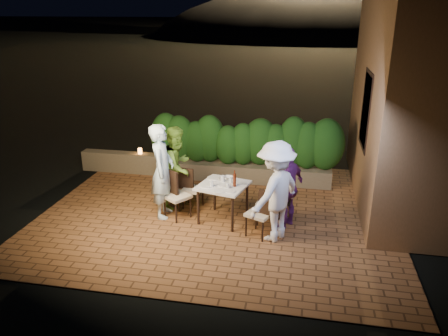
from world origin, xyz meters
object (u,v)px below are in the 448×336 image
(dining_table, at_px, (223,202))
(diner_blue, at_px, (162,171))
(chair_left_back, at_px, (193,188))
(parapet_lamp, at_px, (140,151))
(chair_left_front, at_px, (177,195))
(chair_right_back, at_px, (269,201))
(diner_white, at_px, (275,192))
(diner_green, at_px, (178,167))
(bowl, at_px, (228,177))
(chair_right_front, at_px, (259,213))
(beer_bottle, at_px, (235,178))
(diner_purple, at_px, (288,187))

(dining_table, distance_m, diner_blue, 1.32)
(chair_left_back, bearing_deg, parapet_lamp, 141.68)
(chair_left_front, bearing_deg, chair_right_back, 37.93)
(diner_blue, distance_m, diner_white, 2.29)
(diner_blue, bearing_deg, diner_green, -19.67)
(chair_left_front, bearing_deg, diner_white, 21.17)
(bowl, xyz_separation_m, chair_right_front, (0.72, -0.81, -0.32))
(chair_left_front, bearing_deg, diner_green, 139.85)
(parapet_lamp, bearing_deg, chair_left_back, -43.64)
(parapet_lamp, bearing_deg, diner_blue, -58.67)
(diner_green, height_order, diner_white, diner_white)
(chair_left_back, bearing_deg, diner_blue, -129.64)
(beer_bottle, height_order, chair_left_front, beer_bottle)
(beer_bottle, xyz_separation_m, chair_right_back, (0.66, 0.08, -0.45))
(dining_table, bearing_deg, diner_white, -27.20)
(diner_white, bearing_deg, chair_right_back, -133.33)
(diner_purple, bearing_deg, chair_right_front, -12.95)
(beer_bottle, bearing_deg, chair_right_back, 6.99)
(diner_blue, bearing_deg, bowl, -80.42)
(chair_right_front, xyz_separation_m, parapet_lamp, (-3.29, 2.66, 0.12))
(dining_table, bearing_deg, beer_bottle, -10.78)
(dining_table, height_order, diner_white, diner_white)
(dining_table, distance_m, diner_white, 1.28)
(chair_left_front, distance_m, diner_blue, 0.55)
(parapet_lamp, bearing_deg, dining_table, -40.81)
(beer_bottle, height_order, parapet_lamp, beer_bottle)
(diner_purple, bearing_deg, diner_white, 11.49)
(dining_table, bearing_deg, diner_green, 152.72)
(chair_left_back, relative_size, diner_green, 0.50)
(chair_left_front, bearing_deg, diner_blue, -153.83)
(chair_right_back, bearing_deg, beer_bottle, 18.49)
(chair_left_front, xyz_separation_m, diner_purple, (2.13, 0.07, 0.31))
(chair_left_back, bearing_deg, beer_bottle, -22.70)
(diner_green, relative_size, diner_purple, 1.08)
(diner_white, bearing_deg, diner_purple, -166.19)
(chair_left_back, distance_m, chair_right_front, 1.76)
(beer_bottle, xyz_separation_m, diner_green, (-1.29, 0.59, -0.06))
(chair_right_front, distance_m, diner_green, 2.13)
(diner_white, bearing_deg, chair_left_back, -86.92)
(chair_left_front, distance_m, diner_purple, 2.15)
(chair_right_front, bearing_deg, chair_right_back, -80.39)
(chair_right_front, height_order, diner_green, diner_green)
(chair_right_front, relative_size, parapet_lamp, 6.49)
(chair_right_back, distance_m, parapet_lamp, 4.05)
(dining_table, relative_size, parapet_lamp, 6.15)
(chair_left_front, distance_m, chair_right_front, 1.72)
(diner_blue, bearing_deg, chair_right_back, -94.63)
(dining_table, relative_size, diner_blue, 0.46)
(chair_left_back, relative_size, diner_purple, 0.54)
(beer_bottle, distance_m, parapet_lamp, 3.57)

